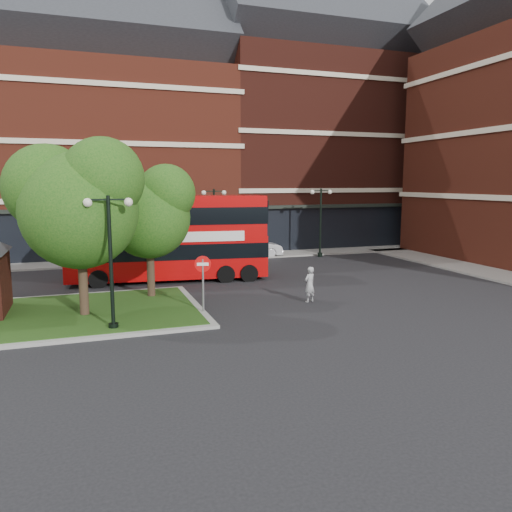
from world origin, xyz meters
name	(u,v)px	position (x,y,z in m)	size (l,w,h in m)	color
ground	(256,319)	(0.00, 0.00, 0.00)	(120.00, 120.00, 0.00)	black
pavement_far	(180,259)	(0.00, 16.50, 0.06)	(44.00, 3.00, 0.12)	slate
terrace_far_left	(59,162)	(-8.00, 24.00, 7.00)	(26.00, 12.00, 14.00)	maroon
terrace_far_right	(315,154)	(14.00, 24.00, 8.00)	(18.00, 12.00, 16.00)	#471911
traffic_island	(46,316)	(-8.00, 3.00, 0.07)	(12.60, 7.60, 0.15)	gray
tree_island_west	(76,199)	(-6.60, 2.58, 4.79)	(5.40, 4.71, 7.21)	#2D2116
tree_island_east	(147,209)	(-3.58, 5.06, 4.24)	(4.46, 3.90, 6.29)	#2D2116
lamp_island	(111,256)	(-5.50, 0.20, 2.83)	(1.72, 0.36, 5.00)	black
lamp_far_left	(214,221)	(2.00, 14.50, 2.83)	(1.72, 0.36, 5.00)	black
lamp_far_right	(321,218)	(10.00, 14.50, 2.83)	(1.72, 0.36, 5.00)	black
bus	(168,232)	(-2.00, 9.17, 2.72)	(11.05, 3.69, 4.14)	#AD0607
woman	(310,284)	(3.30, 2.00, 0.82)	(0.60, 0.39, 1.64)	#97979A
car_silver	(166,252)	(-1.12, 15.91, 0.66)	(1.57, 3.90, 1.33)	#B5B8BD
car_white	(252,247)	(5.20, 16.00, 0.73)	(1.55, 4.45, 1.47)	silver
no_entry_sign	(203,273)	(-1.80, 1.50, 1.75)	(0.67, 0.21, 2.46)	slate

